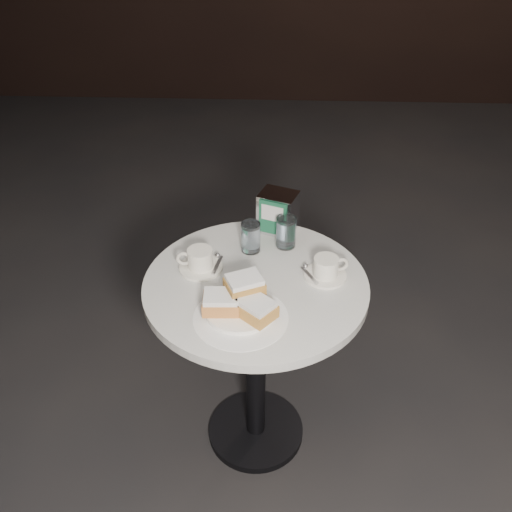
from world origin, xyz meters
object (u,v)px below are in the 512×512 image
(water_glass_right, at_px, (286,232))
(napkin_dispenser, at_px, (278,212))
(coffee_cup_left, at_px, (200,261))
(beignet_plate, at_px, (240,302))
(coffee_cup_right, at_px, (326,269))
(water_glass_left, at_px, (251,237))
(cafe_table, at_px, (256,329))

(water_glass_right, bearing_deg, napkin_dispenser, 106.97)
(coffee_cup_left, bearing_deg, water_glass_right, 23.16)
(beignet_plate, distance_m, coffee_cup_right, 0.31)
(water_glass_left, bearing_deg, water_glass_right, 15.48)
(beignet_plate, bearing_deg, water_glass_left, 87.36)
(coffee_cup_left, bearing_deg, coffee_cup_right, -7.87)
(water_glass_left, bearing_deg, napkin_dispenser, 55.00)
(beignet_plate, relative_size, water_glass_left, 2.48)
(coffee_cup_right, distance_m, water_glass_right, 0.21)
(water_glass_right, bearing_deg, coffee_cup_left, -152.44)
(coffee_cup_left, xyz_separation_m, water_glass_right, (0.27, 0.14, 0.02))
(beignet_plate, distance_m, water_glass_left, 0.31)
(beignet_plate, height_order, water_glass_left, water_glass_left)
(beignet_plate, bearing_deg, water_glass_right, 69.18)
(water_glass_left, bearing_deg, coffee_cup_right, -28.99)
(coffee_cup_left, xyz_separation_m, coffee_cup_right, (0.40, -0.02, -0.00))
(cafe_table, xyz_separation_m, napkin_dispenser, (0.06, 0.30, 0.27))
(coffee_cup_left, height_order, water_glass_left, water_glass_left)
(coffee_cup_left, height_order, napkin_dispenser, napkin_dispenser)
(beignet_plate, height_order, coffee_cup_left, beignet_plate)
(cafe_table, distance_m, coffee_cup_left, 0.30)
(cafe_table, height_order, coffee_cup_right, coffee_cup_right)
(water_glass_right, distance_m, napkin_dispenser, 0.10)
(cafe_table, height_order, beignet_plate, beignet_plate)
(coffee_cup_right, xyz_separation_m, napkin_dispenser, (-0.15, 0.26, 0.04))
(cafe_table, bearing_deg, beignet_plate, -105.21)
(cafe_table, distance_m, beignet_plate, 0.28)
(water_glass_left, xyz_separation_m, napkin_dispenser, (0.09, 0.13, 0.02))
(cafe_table, bearing_deg, coffee_cup_left, 161.17)
(coffee_cup_left, bearing_deg, beignet_plate, -59.36)
(beignet_plate, distance_m, napkin_dispenser, 0.45)
(cafe_table, bearing_deg, napkin_dispenser, 77.81)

